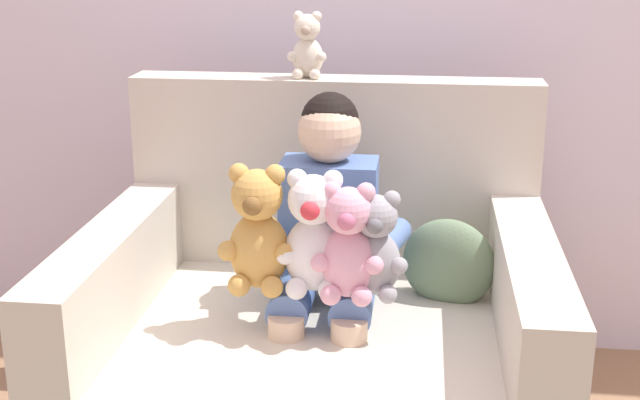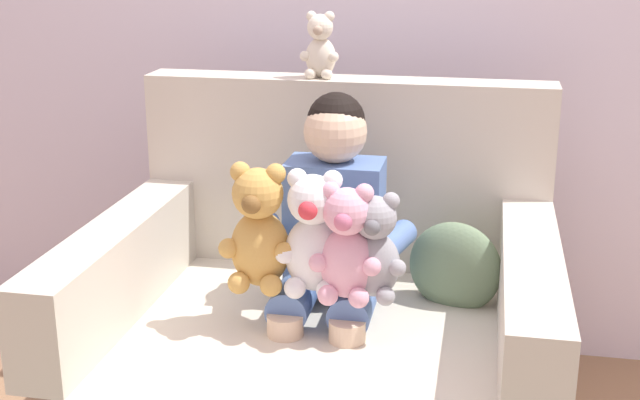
{
  "view_description": "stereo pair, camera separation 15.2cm",
  "coord_description": "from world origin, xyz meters",
  "px_view_note": "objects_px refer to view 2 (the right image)",
  "views": [
    {
      "loc": [
        0.26,
        -2.05,
        1.41
      ],
      "look_at": [
        0.02,
        -0.05,
        0.78
      ],
      "focal_mm": 48.03,
      "sensor_mm": 36.0,
      "label": 1
    },
    {
      "loc": [
        0.41,
        -2.02,
        1.41
      ],
      "look_at": [
        0.02,
        -0.05,
        0.78
      ],
      "focal_mm": 48.03,
      "sensor_mm": 36.0,
      "label": 2
    }
  ],
  "objects_px": {
    "armchair": "(322,351)",
    "seated_child": "(330,234)",
    "plush_grey": "(374,249)",
    "plush_white": "(315,236)",
    "plush_pink": "(347,246)",
    "plush_honey": "(259,231)",
    "throw_pillow": "(455,268)",
    "plush_cream_on_backrest": "(320,47)"
  },
  "relations": [
    {
      "from": "plush_grey",
      "to": "plush_pink",
      "type": "bearing_deg",
      "value": -139.04
    },
    {
      "from": "armchair",
      "to": "seated_child",
      "type": "xyz_separation_m",
      "value": [
        0.02,
        0.04,
        0.33
      ]
    },
    {
      "from": "seated_child",
      "to": "plush_grey",
      "type": "bearing_deg",
      "value": -49.6
    },
    {
      "from": "plush_white",
      "to": "plush_pink",
      "type": "bearing_deg",
      "value": -27.61
    },
    {
      "from": "plush_grey",
      "to": "throw_pillow",
      "type": "xyz_separation_m",
      "value": [
        0.19,
        0.26,
        -0.14
      ]
    },
    {
      "from": "plush_grey",
      "to": "plush_white",
      "type": "distance_m",
      "value": 0.15
    },
    {
      "from": "armchair",
      "to": "plush_white",
      "type": "relative_size",
      "value": 3.76
    },
    {
      "from": "plush_pink",
      "to": "plush_white",
      "type": "height_order",
      "value": "plush_white"
    },
    {
      "from": "armchair",
      "to": "throw_pillow",
      "type": "height_order",
      "value": "armchair"
    },
    {
      "from": "plush_pink",
      "to": "plush_white",
      "type": "bearing_deg",
      "value": -179.22
    },
    {
      "from": "seated_child",
      "to": "plush_white",
      "type": "distance_m",
      "value": 0.16
    },
    {
      "from": "plush_grey",
      "to": "throw_pillow",
      "type": "bearing_deg",
      "value": 76.17
    },
    {
      "from": "plush_grey",
      "to": "plush_honey",
      "type": "bearing_deg",
      "value": -159.32
    },
    {
      "from": "plush_white",
      "to": "plush_cream_on_backrest",
      "type": "bearing_deg",
      "value": 90.03
    },
    {
      "from": "armchair",
      "to": "plush_white",
      "type": "xyz_separation_m",
      "value": [
        0.0,
        -0.11,
        0.37
      ]
    },
    {
      "from": "seated_child",
      "to": "plush_honey",
      "type": "xyz_separation_m",
      "value": [
        -0.16,
        -0.15,
        0.05
      ]
    },
    {
      "from": "throw_pillow",
      "to": "armchair",
      "type": "bearing_deg",
      "value": -157.34
    },
    {
      "from": "plush_pink",
      "to": "plush_honey",
      "type": "height_order",
      "value": "plush_honey"
    },
    {
      "from": "plush_grey",
      "to": "plush_honey",
      "type": "xyz_separation_m",
      "value": [
        -0.3,
        0.01,
        0.03
      ]
    },
    {
      "from": "plush_white",
      "to": "throw_pillow",
      "type": "bearing_deg",
      "value": 27.18
    },
    {
      "from": "throw_pillow",
      "to": "plush_grey",
      "type": "bearing_deg",
      "value": -126.12
    },
    {
      "from": "armchair",
      "to": "plush_grey",
      "type": "relative_size",
      "value": 4.38
    },
    {
      "from": "plush_grey",
      "to": "plush_cream_on_backrest",
      "type": "xyz_separation_m",
      "value": [
        -0.24,
        0.5,
        0.42
      ]
    },
    {
      "from": "throw_pillow",
      "to": "seated_child",
      "type": "bearing_deg",
      "value": -162.91
    },
    {
      "from": "seated_child",
      "to": "throw_pillow",
      "type": "bearing_deg",
      "value": 16.26
    },
    {
      "from": "plush_grey",
      "to": "armchair",
      "type": "bearing_deg",
      "value": 165.35
    },
    {
      "from": "armchair",
      "to": "plush_cream_on_backrest",
      "type": "distance_m",
      "value": 0.87
    },
    {
      "from": "seated_child",
      "to": "throw_pillow",
      "type": "distance_m",
      "value": 0.36
    },
    {
      "from": "plush_pink",
      "to": "throw_pillow",
      "type": "height_order",
      "value": "plush_pink"
    },
    {
      "from": "plush_cream_on_backrest",
      "to": "throw_pillow",
      "type": "height_order",
      "value": "plush_cream_on_backrest"
    },
    {
      "from": "throw_pillow",
      "to": "plush_pink",
      "type": "bearing_deg",
      "value": -132.11
    },
    {
      "from": "plush_pink",
      "to": "plush_cream_on_backrest",
      "type": "distance_m",
      "value": 0.69
    },
    {
      "from": "plush_pink",
      "to": "plush_white",
      "type": "relative_size",
      "value": 0.93
    },
    {
      "from": "plush_white",
      "to": "plush_cream_on_backrest",
      "type": "height_order",
      "value": "plush_cream_on_backrest"
    },
    {
      "from": "armchair",
      "to": "seated_child",
      "type": "relative_size",
      "value": 1.47
    },
    {
      "from": "plush_honey",
      "to": "plush_cream_on_backrest",
      "type": "height_order",
      "value": "plush_cream_on_backrest"
    },
    {
      "from": "armchair",
      "to": "throw_pillow",
      "type": "relative_size",
      "value": 4.66
    },
    {
      "from": "plush_honey",
      "to": "plush_pink",
      "type": "bearing_deg",
      "value": -15.6
    },
    {
      "from": "armchair",
      "to": "seated_child",
      "type": "height_order",
      "value": "seated_child"
    },
    {
      "from": "seated_child",
      "to": "plush_honey",
      "type": "height_order",
      "value": "seated_child"
    },
    {
      "from": "armchair",
      "to": "plush_grey",
      "type": "bearing_deg",
      "value": -36.95
    },
    {
      "from": "armchair",
      "to": "seated_child",
      "type": "bearing_deg",
      "value": 70.18
    }
  ]
}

